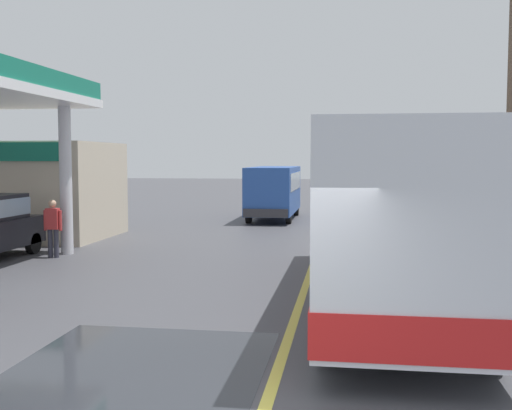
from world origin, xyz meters
The scene contains 8 objects.
ground centered at (0.00, 20.00, 0.00)m, with size 120.00×120.00×0.00m, color #424247.
lane_divider_stripe centered at (0.00, 15.00, 0.00)m, with size 0.16×50.00×0.01m, color #D8CC4C.
wet_puddle_patch centered at (-1.88, 0.63, 0.00)m, with size 3.43×5.95×0.01m, color #26282D.
coach_bus_main centered at (1.73, 6.37, 1.72)m, with size 2.60×11.04×3.69m.
minibus_opposing_lane centered at (-2.50, 22.46, 1.47)m, with size 2.04×6.13×2.44m.
pedestrian_near_pump centered at (-7.41, 10.31, 0.93)m, with size 0.55×0.22×1.66m.
car_trailing_behind_bus centered at (2.26, 23.44, 1.01)m, with size 1.70×4.20×1.82m.
utility_pole_roadside centered at (5.54, 12.68, 4.29)m, with size 1.80×0.24×8.22m.
Camera 1 is at (0.90, -6.14, 2.83)m, focal length 43.30 mm.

